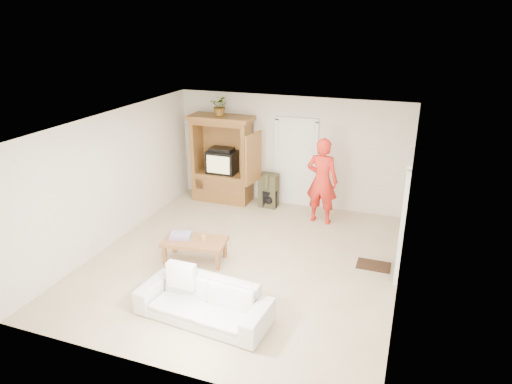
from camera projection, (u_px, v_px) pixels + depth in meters
floor at (244, 260)px, 8.54m from camera, size 6.00×6.00×0.00m
ceiling at (243, 123)px, 7.61m from camera, size 6.00×6.00×0.00m
wall_back at (290, 151)px, 10.71m from camera, size 5.50×0.00×5.50m
wall_front at (153, 282)px, 5.44m from camera, size 5.50×0.00×5.50m
wall_left at (113, 178)px, 8.95m from camera, size 0.00×6.00×6.00m
wall_right at (406, 217)px, 7.20m from camera, size 0.00×6.00×6.00m
armoire at (223, 165)px, 11.05m from camera, size 1.82×1.14×2.10m
door_back at (296, 164)px, 10.73m from camera, size 0.85×0.05×2.04m
doorway_right at (404, 218)px, 7.84m from camera, size 0.05×0.90×2.04m
framed_picture at (412, 165)px, 8.77m from camera, size 0.03×0.60×0.48m
doormat at (373, 265)px, 8.34m from camera, size 0.60×0.40×0.02m
plant at (220, 106)px, 10.52m from camera, size 0.44×0.38×0.47m
man at (322, 181)px, 9.81m from camera, size 0.74×0.53×1.91m
sofa at (203, 302)px, 6.79m from camera, size 2.08×0.97×0.59m
coffee_table at (195, 243)px, 8.39m from camera, size 1.22×0.78×0.43m
towel at (180, 236)px, 8.45m from camera, size 0.45×0.39×0.08m
candle at (204, 238)px, 8.35m from camera, size 0.08×0.08×0.10m
backpack_black at (270, 199)px, 10.84m from camera, size 0.38×0.29×0.42m
backpack_olive at (269, 190)px, 10.82m from camera, size 0.44×0.34×0.81m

